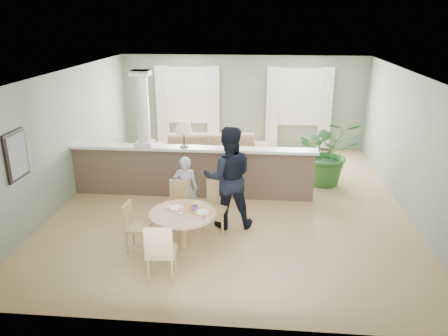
# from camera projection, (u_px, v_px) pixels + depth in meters

# --- Properties ---
(ground) EXTENTS (8.00, 8.00, 0.00)m
(ground) POSITION_uv_depth(u_px,v_px,m) (233.00, 201.00, 9.33)
(ground) COLOR tan
(ground) RESTS_ON ground
(room_shell) EXTENTS (7.02, 8.02, 2.71)m
(room_shell) POSITION_uv_depth(u_px,v_px,m) (234.00, 111.00, 9.33)
(room_shell) COLOR gray
(room_shell) RESTS_ON ground
(pony_wall) EXTENTS (5.32, 0.38, 2.70)m
(pony_wall) POSITION_uv_depth(u_px,v_px,m) (188.00, 165.00, 9.37)
(pony_wall) COLOR brown
(pony_wall) RESTS_ON ground
(sofa) EXTENTS (3.05, 1.47, 0.86)m
(sofa) POSITION_uv_depth(u_px,v_px,m) (211.00, 154.00, 11.06)
(sofa) COLOR #9B6F54
(sofa) RESTS_ON ground
(houseplant) EXTENTS (1.46, 1.29, 1.56)m
(houseplant) POSITION_uv_depth(u_px,v_px,m) (328.00, 152.00, 10.03)
(houseplant) COLOR #275F26
(houseplant) RESTS_ON ground
(dining_table) EXTENTS (1.12, 1.12, 0.77)m
(dining_table) POSITION_uv_depth(u_px,v_px,m) (183.00, 220.00, 7.23)
(dining_table) COLOR tan
(dining_table) RESTS_ON ground
(chair_far_boy) EXTENTS (0.42, 0.42, 0.86)m
(chair_far_boy) POSITION_uv_depth(u_px,v_px,m) (178.00, 202.00, 8.11)
(chair_far_boy) COLOR tan
(chair_far_boy) RESTS_ON ground
(chair_far_man) EXTENTS (0.51, 0.51, 0.98)m
(chair_far_man) POSITION_uv_depth(u_px,v_px,m) (216.00, 201.00, 7.95)
(chair_far_man) COLOR tan
(chair_far_man) RESTS_ON ground
(chair_near) EXTENTS (0.46, 0.46, 0.94)m
(chair_near) POSITION_uv_depth(u_px,v_px,m) (160.00, 250.00, 6.34)
(chair_near) COLOR tan
(chair_near) RESTS_ON ground
(chair_side) EXTENTS (0.40, 0.40, 0.84)m
(chair_side) POSITION_uv_depth(u_px,v_px,m) (134.00, 224.00, 7.25)
(chair_side) COLOR tan
(chair_side) RESTS_ON ground
(child_person) EXTENTS (0.49, 0.34, 1.28)m
(child_person) POSITION_uv_depth(u_px,v_px,m) (186.00, 189.00, 8.27)
(child_person) COLOR #9E9DA2
(child_person) RESTS_ON ground
(man_person) EXTENTS (1.02, 0.85, 1.91)m
(man_person) POSITION_uv_depth(u_px,v_px,m) (228.00, 178.00, 7.94)
(man_person) COLOR black
(man_person) RESTS_ON ground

